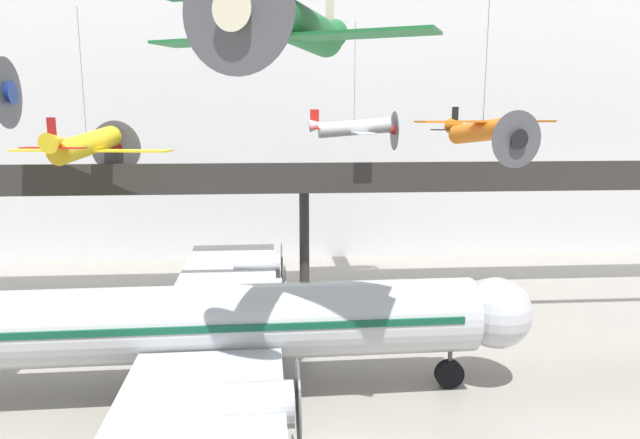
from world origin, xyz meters
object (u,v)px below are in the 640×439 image
(suspended_plane_green_biplane, at_px, (292,21))
(suspended_plane_yellow_lowwing, at_px, (87,145))
(suspended_plane_silver_racer, at_px, (354,128))
(airliner_silver_main, at_px, (191,325))
(suspended_plane_orange_highwing, at_px, (483,130))

(suspended_plane_green_biplane, bearing_deg, suspended_plane_yellow_lowwing, -116.04)
(suspended_plane_yellow_lowwing, distance_m, suspended_plane_silver_racer, 17.11)
(airliner_silver_main, bearing_deg, suspended_plane_green_biplane, -39.28)
(suspended_plane_orange_highwing, xyz_separation_m, suspended_plane_silver_racer, (-5.63, 9.34, -0.14))
(airliner_silver_main, height_order, suspended_plane_green_biplane, suspended_plane_green_biplane)
(suspended_plane_yellow_lowwing, height_order, suspended_plane_green_biplane, suspended_plane_green_biplane)
(suspended_plane_orange_highwing, bearing_deg, suspended_plane_yellow_lowwing, -116.14)
(airliner_silver_main, relative_size, suspended_plane_yellow_lowwing, 3.48)
(airliner_silver_main, distance_m, suspended_plane_green_biplane, 13.04)
(suspended_plane_orange_highwing, distance_m, suspended_plane_silver_racer, 10.91)
(suspended_plane_yellow_lowwing, bearing_deg, suspended_plane_green_biplane, -131.13)
(airliner_silver_main, bearing_deg, suspended_plane_orange_highwing, 23.12)
(airliner_silver_main, relative_size, suspended_plane_silver_racer, 4.02)
(suspended_plane_orange_highwing, bearing_deg, airliner_silver_main, -79.14)
(suspended_plane_yellow_lowwing, relative_size, suspended_plane_green_biplane, 1.03)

